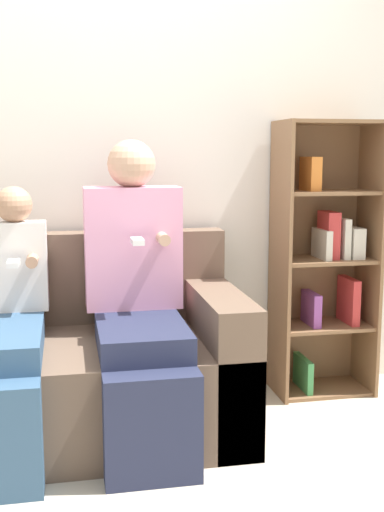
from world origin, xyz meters
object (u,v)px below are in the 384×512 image
(couch, at_px, (30,374))
(bookshelf, at_px, (323,259))
(child_seated, at_px, (14,325))
(adult_seated, at_px, (138,287))

(couch, relative_size, bookshelf, 1.34)
(couch, distance_m, bookshelf, 1.56)
(child_seated, xyz_separation_m, bookshelf, (1.53, 0.43, 0.16))
(couch, distance_m, adult_seated, 0.61)
(child_seated, height_order, bookshelf, bookshelf)
(child_seated, bearing_deg, bookshelf, 15.63)
(bookshelf, bearing_deg, child_seated, -164.37)
(couch, xyz_separation_m, bookshelf, (1.48, 0.30, 0.41))
(adult_seated, distance_m, child_seated, 0.54)
(bookshelf, bearing_deg, couch, -168.55)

